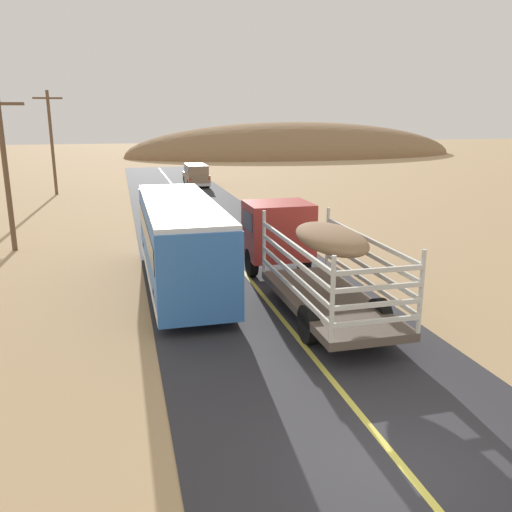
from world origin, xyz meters
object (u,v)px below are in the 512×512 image
object	(u,v)px
livestock_truck	(295,243)
power_pole_far	(52,140)
power_pole_mid	(5,167)
bus	(181,241)
car_far	(196,174)

from	to	relation	value
livestock_truck	power_pole_far	world-z (taller)	power_pole_far
power_pole_mid	bus	bearing A→B (deg)	-46.30
livestock_truck	power_pole_far	bearing A→B (deg)	111.41
livestock_truck	power_pole_far	distance (m)	30.26
power_pole_far	power_pole_mid	bearing A→B (deg)	-90.00
bus	power_pole_mid	distance (m)	10.49
livestock_truck	bus	distance (m)	4.23
bus	power_pole_far	distance (m)	27.54
bus	car_far	world-z (taller)	bus
car_far	bus	bearing A→B (deg)	-99.16
livestock_truck	power_pole_mid	xyz separation A→B (m)	(-11.01, 9.01, 2.16)
bus	power_pole_far	size ratio (longest dim) A/B	1.23
livestock_truck	car_far	world-z (taller)	livestock_truck
bus	power_pole_far	xyz separation A→B (m)	(-7.09, 26.48, 2.60)
power_pole_mid	power_pole_far	world-z (taller)	power_pole_far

